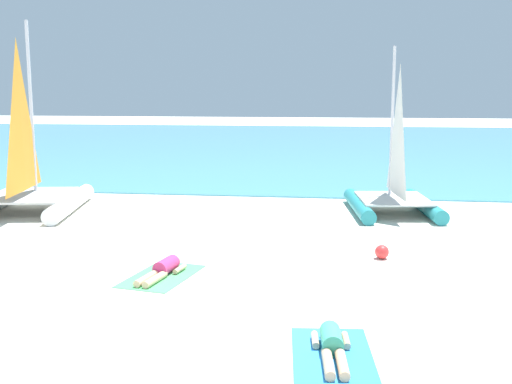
% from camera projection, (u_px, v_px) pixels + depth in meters
% --- Properties ---
extents(ground_plane, '(120.00, 120.00, 0.00)m').
position_uv_depth(ground_plane, '(277.00, 204.00, 20.00)').
color(ground_plane, silver).
extents(ocean_water, '(120.00, 40.00, 0.05)m').
position_uv_depth(ocean_water, '(309.00, 145.00, 40.67)').
color(ocean_water, '#4C9EB7').
rests_on(ocean_water, ground).
extents(sailboat_teal, '(2.80, 3.97, 4.85)m').
position_uv_depth(sailboat_teal, '(393.00, 189.00, 18.35)').
color(sailboat_teal, teal).
rests_on(sailboat_teal, ground).
extents(sailboat_white, '(3.44, 4.71, 5.61)m').
position_uv_depth(sailboat_white, '(30.00, 184.00, 18.49)').
color(sailboat_white, white).
rests_on(sailboat_white, ground).
extents(towel_left, '(1.44, 2.07, 0.01)m').
position_uv_depth(towel_left, '(162.00, 276.00, 12.28)').
color(towel_left, '#4CB266').
rests_on(towel_left, ground).
extents(sunbather_left, '(0.69, 1.56, 0.30)m').
position_uv_depth(sunbather_left, '(163.00, 269.00, 12.32)').
color(sunbather_left, '#D83372').
rests_on(sunbather_left, towel_left).
extents(towel_right, '(1.27, 1.99, 0.01)m').
position_uv_depth(towel_right, '(332.00, 355.00, 8.65)').
color(towel_right, '#338CD8').
rests_on(towel_right, ground).
extents(sunbather_right, '(0.58, 1.57, 0.30)m').
position_uv_depth(sunbather_right, '(332.00, 344.00, 8.70)').
color(sunbather_right, '#3FB28C').
rests_on(sunbather_right, towel_right).
extents(beach_ball, '(0.31, 0.31, 0.31)m').
position_uv_depth(beach_ball, '(382.00, 252.00, 13.52)').
color(beach_ball, red).
rests_on(beach_ball, ground).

